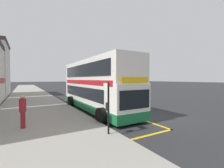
{
  "coord_description": "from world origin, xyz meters",
  "views": [
    {
      "loc": [
        -8.0,
        -8.16,
        2.78
      ],
      "look_at": [
        -0.78,
        4.22,
        2.31
      ],
      "focal_mm": 24.36,
      "sensor_mm": 36.0,
      "label": 1
    }
  ],
  "objects_px": {
    "parked_car_grey_far": "(88,89)",
    "pedestrian_waiting_near_sign": "(23,110)",
    "double_decker_bus": "(95,87)",
    "bus_stop_sign": "(108,102)",
    "parked_car_teal_behind": "(79,88)"
  },
  "relations": [
    {
      "from": "bus_stop_sign",
      "to": "parked_car_teal_behind",
      "type": "bearing_deg",
      "value": 74.9
    },
    {
      "from": "bus_stop_sign",
      "to": "parked_car_teal_behind",
      "type": "xyz_separation_m",
      "value": [
        7.55,
        27.99,
        -0.86
      ]
    },
    {
      "from": "parked_car_grey_far",
      "to": "pedestrian_waiting_near_sign",
      "type": "distance_m",
      "value": 21.39
    },
    {
      "from": "double_decker_bus",
      "to": "bus_stop_sign",
      "type": "bearing_deg",
      "value": -108.7
    },
    {
      "from": "parked_car_teal_behind",
      "to": "pedestrian_waiting_near_sign",
      "type": "bearing_deg",
      "value": -111.71
    },
    {
      "from": "bus_stop_sign",
      "to": "pedestrian_waiting_near_sign",
      "type": "xyz_separation_m",
      "value": [
        -3.56,
        2.99,
        -0.52
      ]
    },
    {
      "from": "parked_car_grey_far",
      "to": "pedestrian_waiting_near_sign",
      "type": "height_order",
      "value": "pedestrian_waiting_near_sign"
    },
    {
      "from": "pedestrian_waiting_near_sign",
      "to": "bus_stop_sign",
      "type": "bearing_deg",
      "value": -40.03
    },
    {
      "from": "parked_car_grey_far",
      "to": "pedestrian_waiting_near_sign",
      "type": "bearing_deg",
      "value": 57.89
    },
    {
      "from": "bus_stop_sign",
      "to": "pedestrian_waiting_near_sign",
      "type": "height_order",
      "value": "bus_stop_sign"
    },
    {
      "from": "parked_car_teal_behind",
      "to": "parked_car_grey_far",
      "type": "height_order",
      "value": "same"
    },
    {
      "from": "double_decker_bus",
      "to": "bus_stop_sign",
      "type": "relative_size",
      "value": 4.43
    },
    {
      "from": "bus_stop_sign",
      "to": "parked_car_grey_far",
      "type": "distance_m",
      "value": 22.65
    },
    {
      "from": "double_decker_bus",
      "to": "parked_car_teal_behind",
      "type": "distance_m",
      "value": 22.63
    },
    {
      "from": "double_decker_bus",
      "to": "pedestrian_waiting_near_sign",
      "type": "xyz_separation_m",
      "value": [
        -5.61,
        -3.08,
        -0.93
      ]
    }
  ]
}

